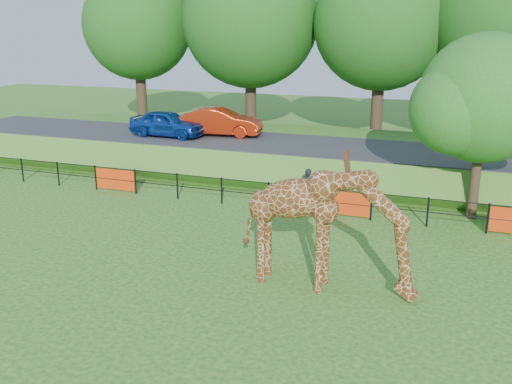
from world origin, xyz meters
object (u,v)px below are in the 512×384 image
visitor (308,187)px  tree_east (487,104)px  giraffe (329,229)px  car_blue (167,124)px  car_red (220,122)px

visitor → tree_east: 7.21m
giraffe → car_blue: (-11.21, 11.69, 0.36)m
giraffe → tree_east: (3.82, 7.76, 2.55)m
visitor → tree_east: size_ratio=0.23×
visitor → tree_east: bearing=-156.4°
car_blue → tree_east: 15.68m
tree_east → visitor: bearing=-173.7°
tree_east → car_red: bearing=157.9°
car_red → visitor: 8.69m
visitor → tree_east: tree_east is taller
giraffe → visitor: giraffe is taller
car_blue → visitor: 10.00m
giraffe → car_blue: 16.19m
car_red → car_blue: bearing=107.2°
giraffe → visitor: bearing=110.7°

